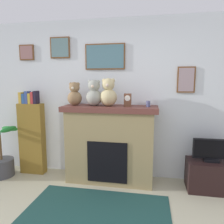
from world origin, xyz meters
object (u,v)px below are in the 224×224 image
(tv_stand, at_px, (210,176))
(teddy_bear_cream, at_px, (108,94))
(potted_plant, at_px, (2,160))
(teddy_bear_tan, at_px, (94,94))
(candle_jar, at_px, (148,104))
(mantel_clock, at_px, (128,100))
(bookshelf, at_px, (32,135))
(teddy_bear_brown, at_px, (75,95))
(television, at_px, (212,151))
(fireplace, at_px, (110,143))

(tv_stand, distance_m, teddy_bear_cream, 1.94)
(potted_plant, bearing_deg, teddy_bear_tan, 6.27)
(tv_stand, distance_m, candle_jar, 1.39)
(potted_plant, xyz_separation_m, tv_stand, (3.34, 0.14, -0.06))
(mantel_clock, relative_size, teddy_bear_tan, 0.48)
(tv_stand, height_order, teddy_bear_tan, teddy_bear_tan)
(candle_jar, bearing_deg, bookshelf, 178.20)
(mantel_clock, bearing_deg, teddy_bear_brown, 179.96)
(potted_plant, xyz_separation_m, teddy_bear_tan, (1.58, 0.17, 1.12))
(potted_plant, distance_m, television, 3.36)
(candle_jar, bearing_deg, fireplace, 178.27)
(bookshelf, bearing_deg, candle_jar, -1.80)
(candle_jar, bearing_deg, mantel_clock, -179.80)
(bookshelf, relative_size, potted_plant, 1.67)
(potted_plant, height_order, teddy_bear_cream, teddy_bear_cream)
(tv_stand, relative_size, candle_jar, 7.28)
(tv_stand, relative_size, television, 1.24)
(mantel_clock, height_order, teddy_bear_cream, teddy_bear_cream)
(bookshelf, relative_size, tv_stand, 2.21)
(tv_stand, bearing_deg, potted_plant, -177.66)
(television, distance_m, teddy_bear_cream, 1.73)
(potted_plant, bearing_deg, candle_jar, 4.13)
(bookshelf, xyz_separation_m, television, (2.90, -0.10, -0.07))
(television, distance_m, teddy_bear_tan, 1.93)
(potted_plant, distance_m, mantel_clock, 2.35)
(mantel_clock, height_order, teddy_bear_brown, teddy_bear_brown)
(television, height_order, teddy_bear_brown, teddy_bear_brown)
(fireplace, xyz_separation_m, television, (1.51, -0.06, -0.01))
(fireplace, distance_m, candle_jar, 0.87)
(fireplace, height_order, teddy_bear_tan, teddy_bear_tan)
(teddy_bear_cream, bearing_deg, candle_jar, 0.05)
(mantel_clock, distance_m, teddy_bear_cream, 0.31)
(bookshelf, bearing_deg, fireplace, -1.83)
(fireplace, relative_size, bookshelf, 1.02)
(television, relative_size, candle_jar, 5.86)
(teddy_bear_tan, bearing_deg, potted_plant, -173.73)
(teddy_bear_tan, bearing_deg, teddy_bear_cream, -0.01)
(bookshelf, xyz_separation_m, teddy_bear_brown, (0.82, -0.06, 0.71))
(bookshelf, height_order, tv_stand, bookshelf)
(mantel_clock, bearing_deg, fireplace, 176.10)
(fireplace, relative_size, tv_stand, 2.26)
(fireplace, height_order, television, fireplace)
(teddy_bear_tan, height_order, teddy_bear_cream, teddy_bear_cream)
(bookshelf, distance_m, potted_plant, 0.63)
(teddy_bear_tan, distance_m, teddy_bear_cream, 0.23)
(potted_plant, xyz_separation_m, television, (3.34, 0.14, 0.32))
(bookshelf, height_order, teddy_bear_tan, teddy_bear_tan)
(bookshelf, bearing_deg, television, -2.00)
(bookshelf, height_order, mantel_clock, bookshelf)
(fireplace, height_order, teddy_bear_cream, teddy_bear_cream)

